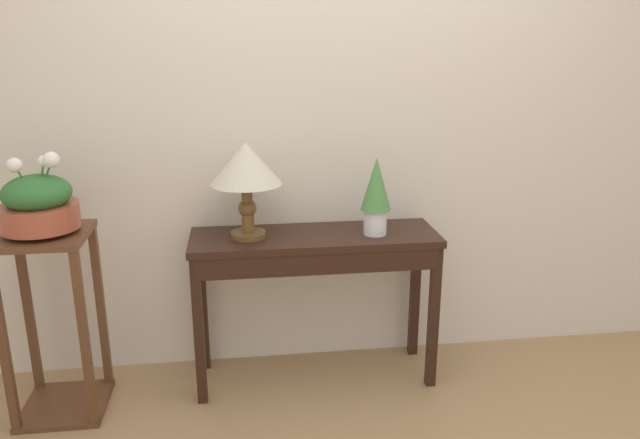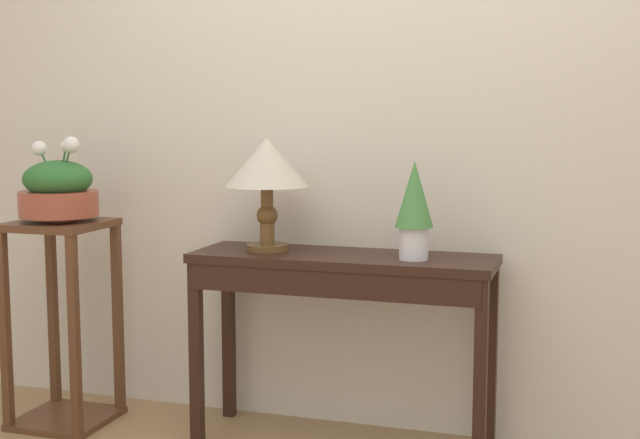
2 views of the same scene
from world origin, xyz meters
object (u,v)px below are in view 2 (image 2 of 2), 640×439
object	(u,v)px
console_table	(341,285)
table_lamp	(267,168)
potted_plant_on_console	(414,205)
planter_bowl_wide	(58,190)
pedestal_stand_left	(63,323)

from	to	relation	value
console_table	table_lamp	distance (m)	0.54
potted_plant_on_console	planter_bowl_wide	distance (m)	1.47
potted_plant_on_console	planter_bowl_wide	size ratio (longest dim) A/B	1.06
pedestal_stand_left	planter_bowl_wide	world-z (taller)	planter_bowl_wide
console_table	planter_bowl_wide	bearing A→B (deg)	-175.10
table_lamp	planter_bowl_wide	xyz separation A→B (m)	(-0.87, -0.12, -0.10)
console_table	potted_plant_on_console	size ratio (longest dim) A/B	3.19
console_table	pedestal_stand_left	bearing A→B (deg)	-175.13
console_table	potted_plant_on_console	xyz separation A→B (m)	(0.28, -0.01, 0.32)
table_lamp	potted_plant_on_console	size ratio (longest dim) A/B	1.21
pedestal_stand_left	planter_bowl_wide	bearing A→B (deg)	-36.45
table_lamp	pedestal_stand_left	size ratio (longest dim) A/B	0.52
planter_bowl_wide	table_lamp	bearing A→B (deg)	8.12
table_lamp	planter_bowl_wide	bearing A→B (deg)	-171.88
potted_plant_on_console	table_lamp	bearing A→B (deg)	176.57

